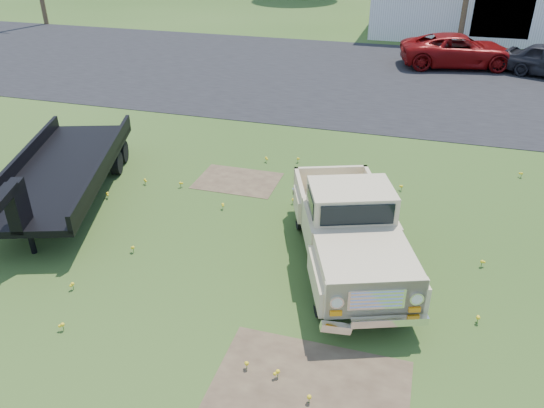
{
  "coord_description": "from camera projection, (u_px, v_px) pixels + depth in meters",
  "views": [
    {
      "loc": [
        2.57,
        -8.71,
        6.42
      ],
      "look_at": [
        -0.29,
        1.0,
        0.86
      ],
      "focal_mm": 35.0,
      "sensor_mm": 36.0,
      "label": 1
    }
  ],
  "objects": [
    {
      "name": "asphalt_lot",
      "position": [
        366.0,
        77.0,
        23.66
      ],
      "size": [
        90.0,
        14.0,
        0.02
      ],
      "primitive_type": "cube",
      "color": "black",
      "rests_on": "ground"
    },
    {
      "name": "red_pickup",
      "position": [
        459.0,
        51.0,
        24.89
      ],
      "size": [
        5.76,
        3.52,
        1.49
      ],
      "primitive_type": "imported",
      "rotation": [
        0.0,
        0.0,
        1.78
      ],
      "color": "maroon",
      "rests_on": "ground"
    },
    {
      "name": "flatbed_trailer",
      "position": [
        62.0,
        166.0,
        13.19
      ],
      "size": [
        4.24,
        7.01,
        1.81
      ],
      "primitive_type": null,
      "rotation": [
        0.0,
        0.0,
        0.33
      ],
      "color": "black",
      "rests_on": "ground"
    },
    {
      "name": "dirt_patch_b",
      "position": [
        238.0,
        181.0,
        14.48
      ],
      "size": [
        2.2,
        1.6,
        0.01
      ],
      "primitive_type": "cube",
      "color": "#4A3727",
      "rests_on": "ground"
    },
    {
      "name": "ground",
      "position": [
        272.0,
        264.0,
        11.05
      ],
      "size": [
        140.0,
        140.0,
        0.0
      ],
      "primitive_type": "plane",
      "color": "#294917",
      "rests_on": "ground"
    },
    {
      "name": "dirt_patch_a",
      "position": [
        310.0,
        388.0,
        8.15
      ],
      "size": [
        3.0,
        2.0,
        0.01
      ],
      "primitive_type": "cube",
      "color": "#4A3727",
      "rests_on": "ground"
    },
    {
      "name": "vintage_pickup_truck",
      "position": [
        349.0,
        227.0,
        10.64
      ],
      "size": [
        3.52,
        5.29,
        1.79
      ],
      "primitive_type": null,
      "rotation": [
        0.0,
        0.0,
        0.36
      ],
      "color": "#C9B486",
      "rests_on": "ground"
    }
  ]
}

